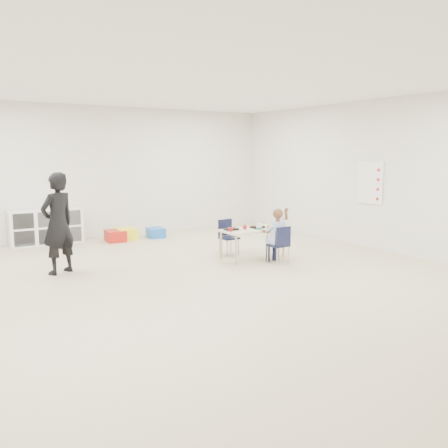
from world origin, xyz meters
TOP-DOWN VIEW (x-y plane):
  - room at (0.00, 0.00)m, footprint 9.00×9.02m
  - table at (1.53, 1.00)m, footprint 1.15×0.59m
  - chair_near at (1.69, 0.50)m, footprint 0.31×0.29m
  - chair_far at (1.37, 1.50)m, footprint 0.31×0.29m
  - child at (1.69, 0.50)m, footprint 0.43×0.43m
  - lunch_tray_near at (1.66, 1.05)m, footprint 0.22×0.17m
  - lunch_tray_far at (1.15, 1.09)m, footprint 0.22×0.17m
  - milk_carton at (1.57, 0.86)m, footprint 0.07×0.07m
  - bread_roll at (1.81, 0.91)m, footprint 0.09×0.09m
  - apple_near at (1.40, 1.04)m, footprint 0.07×0.07m
  - apple_far at (1.05, 0.96)m, footprint 0.07×0.07m
  - cubby_shelf at (-1.20, 4.28)m, footprint 1.40×0.40m
  - rules_poster at (3.98, 0.60)m, footprint 0.02×0.60m
  - adult at (-1.54, 1.74)m, footprint 0.66×0.58m
  - bin_red at (0.06, 3.81)m, footprint 0.40×0.50m
  - bin_yellow at (0.31, 3.87)m, footprint 0.40×0.51m
  - bin_blue at (0.96, 3.79)m, footprint 0.36×0.44m

SIDE VIEW (x-z plane):
  - bin_blue at x=0.96m, z-range 0.00..0.20m
  - bin_red at x=0.06m, z-range 0.00..0.23m
  - bin_yellow at x=0.31m, z-range 0.00..0.24m
  - table at x=1.53m, z-range 0.00..0.53m
  - chair_near at x=1.69m, z-range 0.00..0.62m
  - chair_far at x=1.37m, z-range 0.00..0.62m
  - cubby_shelf at x=-1.20m, z-range 0.00..0.70m
  - child at x=1.69m, z-range 0.00..0.98m
  - lunch_tray_near at x=1.66m, z-range 0.52..0.55m
  - lunch_tray_far at x=1.15m, z-range 0.52..0.55m
  - bread_roll at x=1.81m, z-range 0.52..0.59m
  - apple_near at x=1.40m, z-range 0.52..0.59m
  - apple_far at x=1.05m, z-range 0.52..0.59m
  - milk_carton at x=1.57m, z-range 0.52..0.62m
  - adult at x=-1.54m, z-range 0.00..1.54m
  - rules_poster at x=3.98m, z-range 0.85..1.65m
  - room at x=0.00m, z-range 0.00..2.80m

